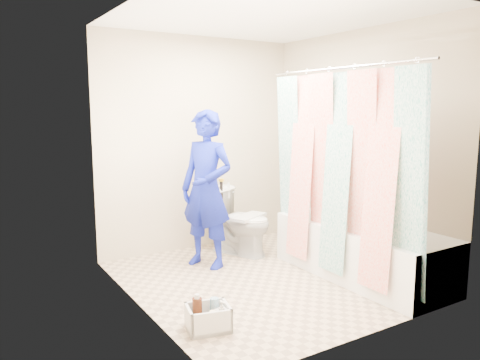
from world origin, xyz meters
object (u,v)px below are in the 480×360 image
toilet (240,221)px  plumber (207,189)px  cleaning_caddy (210,318)px  bathtub (361,249)px

toilet → plumber: plumber is taller
cleaning_caddy → bathtub: bearing=20.4°
toilet → bathtub: bearing=-88.2°
toilet → cleaning_caddy: (-1.16, -1.44, -0.28)m
bathtub → toilet: bearing=115.9°
toilet → plumber: size_ratio=0.46×
plumber → cleaning_caddy: 1.60m
cleaning_caddy → toilet: bearing=64.9°
plumber → bathtub: bearing=19.1°
plumber → cleaning_caddy: plumber is taller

